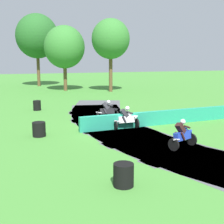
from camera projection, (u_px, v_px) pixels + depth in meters
ground_plane at (115, 129)px, 18.76m from camera, size 120.00×120.00×0.00m
track_asphalt at (128, 128)px, 19.08m from camera, size 8.36×24.86×0.01m
safety_barrier at (184, 116)px, 20.55m from camera, size 14.44×1.62×0.90m
motorcycle_lead_black at (108, 111)px, 21.41m from camera, size 1.71×0.93×1.42m
motorcycle_chase_white at (127, 118)px, 18.67m from camera, size 1.68×0.77×1.43m
motorcycle_trailing_blue at (183, 134)px, 14.89m from camera, size 1.67×1.22×1.43m
tire_stack_near at (37, 105)px, 25.01m from camera, size 0.62×0.62×0.80m
tire_stack_mid_a at (39, 129)px, 16.97m from camera, size 0.72×0.72×0.80m
tire_stack_mid_b at (124, 175)px, 10.50m from camera, size 0.70×0.70×0.80m
tree_far_left at (64, 47)px, 38.11m from camera, size 5.01×5.01×8.03m
tree_far_right at (37, 36)px, 43.53m from camera, size 5.93×5.93×10.17m
tree_mid_rise at (111, 39)px, 36.89m from camera, size 4.56×4.56×8.73m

